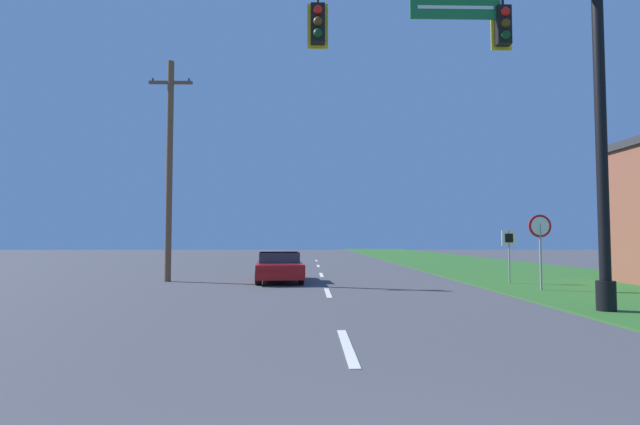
% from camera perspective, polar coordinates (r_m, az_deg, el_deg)
% --- Properties ---
extents(grass_verge_right, '(10.00, 110.00, 0.04)m').
position_cam_1_polar(grass_verge_right, '(34.00, 17.88, -5.79)').
color(grass_verge_right, '#2D6626').
rests_on(grass_verge_right, ground).
extents(road_center_line, '(0.16, 34.80, 0.01)m').
position_cam_1_polar(road_center_line, '(24.15, 0.17, -7.15)').
color(road_center_line, silver).
rests_on(road_center_line, ground).
extents(signal_mast, '(8.06, 0.47, 8.55)m').
position_cam_1_polar(signal_mast, '(13.25, 22.48, 12.20)').
color(signal_mast, black).
rests_on(signal_mast, grass_verge_right).
extents(car_ahead, '(2.17, 4.54, 1.19)m').
position_cam_1_polar(car_ahead, '(20.52, -4.70, -6.19)').
color(car_ahead, black).
rests_on(car_ahead, ground).
extents(stop_sign, '(0.76, 0.07, 2.50)m').
position_cam_1_polar(stop_sign, '(18.19, 23.85, -2.37)').
color(stop_sign, gray).
rests_on(stop_sign, grass_verge_right).
extents(route_sign_post, '(0.55, 0.06, 2.03)m').
position_cam_1_polar(route_sign_post, '(20.54, 20.78, -3.42)').
color(route_sign_post, gray).
rests_on(route_sign_post, grass_verge_right).
extents(utility_pole_near, '(1.80, 0.26, 9.15)m').
position_cam_1_polar(utility_pole_near, '(21.60, -16.83, 5.07)').
color(utility_pole_near, brown).
rests_on(utility_pole_near, ground).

